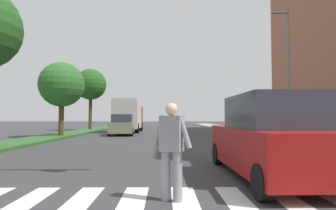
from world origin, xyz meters
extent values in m
plane|color=#38383A|center=(0.00, 30.00, 0.00)|extent=(140.00, 140.00, 0.00)
cube|color=silver|center=(-1.80, 7.37, 0.00)|extent=(0.45, 2.20, 0.01)
cube|color=silver|center=(-0.90, 7.37, 0.00)|extent=(0.45, 2.20, 0.01)
cube|color=silver|center=(0.00, 7.37, 0.00)|extent=(0.45, 2.20, 0.01)
cube|color=silver|center=(0.90, 7.37, 0.00)|extent=(0.45, 2.20, 0.01)
cube|color=silver|center=(1.80, 7.37, 0.00)|extent=(0.45, 2.20, 0.01)
cube|color=silver|center=(2.70, 7.37, 0.00)|extent=(0.45, 2.20, 0.01)
cube|color=#2D5B28|center=(-7.33, 28.00, 0.07)|extent=(2.48, 64.00, 0.15)
cylinder|color=#4C3823|center=(-6.85, 22.57, 1.49)|extent=(0.36, 0.36, 2.69)
sphere|color=#2D6628|center=(-6.85, 22.57, 3.80)|extent=(3.21, 3.21, 3.21)
cylinder|color=#4C3823|center=(-7.61, 33.09, 2.10)|extent=(0.36, 0.36, 3.89)
sphere|color=#23561E|center=(-7.61, 33.09, 5.07)|extent=(3.40, 3.40, 3.40)
cube|color=#9E9991|center=(8.19, 28.00, 0.07)|extent=(3.00, 64.00, 0.15)
cylinder|color=slate|center=(7.69, 18.41, 3.90)|extent=(0.14, 0.14, 7.50)
cube|color=gray|center=(7.19, 18.41, 7.55)|extent=(0.90, 0.24, 0.16)
cylinder|color=gray|center=(0.77, 7.51, 0.42)|extent=(0.21, 0.21, 0.85)
cylinder|color=gray|center=(0.57, 7.60, 0.42)|extent=(0.21, 0.21, 0.85)
cube|color=gray|center=(0.67, 7.55, 1.16)|extent=(0.45, 0.38, 0.62)
cylinder|color=gray|center=(0.89, 7.45, 1.19)|extent=(0.28, 0.19, 0.58)
cylinder|color=gray|center=(0.45, 7.65, 1.19)|extent=(0.28, 0.19, 0.58)
sphere|color=beige|center=(0.67, 7.55, 1.58)|extent=(0.29, 0.29, 0.22)
cube|color=maroon|center=(3.08, 9.40, 0.70)|extent=(1.98, 4.63, 0.96)
cube|color=#2D333D|center=(3.08, 9.17, 1.58)|extent=(1.71, 2.56, 0.79)
cylinder|color=black|center=(2.18, 11.23, 0.32)|extent=(0.23, 0.64, 0.64)
cylinder|color=black|center=(3.92, 11.26, 0.32)|extent=(0.23, 0.64, 0.64)
cylinder|color=black|center=(2.24, 7.53, 0.32)|extent=(0.23, 0.64, 0.64)
cube|color=gray|center=(-2.90, 25.46, 0.62)|extent=(2.13, 4.68, 0.81)
cube|color=#2D333D|center=(-2.89, 25.23, 1.36)|extent=(1.74, 2.16, 0.66)
cylinder|color=black|center=(-3.86, 27.23, 0.32)|extent=(0.26, 0.65, 0.64)
cylinder|color=black|center=(-2.20, 27.34, 0.32)|extent=(0.26, 0.65, 0.64)
cylinder|color=black|center=(-3.61, 23.57, 0.32)|extent=(0.26, 0.65, 0.64)
cylinder|color=black|center=(-1.95, 23.68, 0.32)|extent=(0.26, 0.65, 0.64)
cube|color=maroon|center=(-3.01, 32.21, 1.45)|extent=(2.30, 2.00, 2.20)
cube|color=beige|center=(-3.01, 29.11, 1.75)|extent=(2.30, 4.20, 2.70)
cylinder|color=black|center=(-4.06, 32.21, 0.45)|extent=(0.30, 0.90, 0.90)
cylinder|color=black|center=(-1.96, 32.21, 0.45)|extent=(0.30, 0.90, 0.90)
cylinder|color=black|center=(-4.06, 28.06, 0.45)|extent=(0.30, 0.90, 0.90)
cylinder|color=black|center=(-1.96, 28.06, 0.45)|extent=(0.30, 0.90, 0.90)
camera|label=1|loc=(0.55, 2.74, 1.44)|focal=29.51mm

